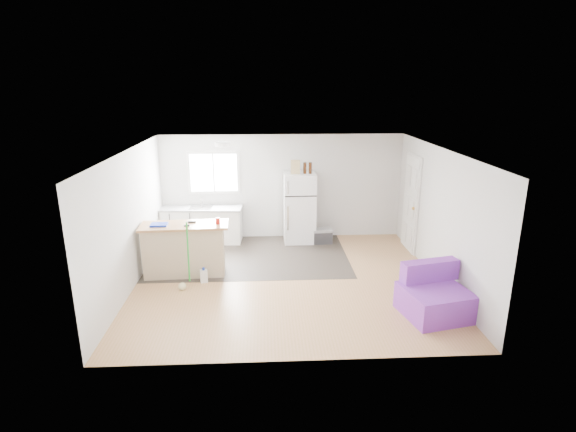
% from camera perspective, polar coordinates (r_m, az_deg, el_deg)
% --- Properties ---
extents(room, '(5.51, 5.01, 2.41)m').
position_cam_1_polar(room, '(7.94, -0.04, -0.30)').
color(room, '#AB7D48').
rests_on(room, ground).
extents(vinyl_zone, '(4.05, 2.50, 0.00)m').
position_cam_1_polar(vinyl_zone, '(9.51, -4.81, -5.08)').
color(vinyl_zone, '#2E2923').
rests_on(vinyl_zone, floor).
extents(window, '(1.18, 0.06, 0.98)m').
position_cam_1_polar(window, '(10.33, -9.42, 5.45)').
color(window, white).
rests_on(window, back_wall).
extents(interior_door, '(0.11, 0.92, 2.10)m').
position_cam_1_polar(interior_door, '(9.97, 15.34, 1.53)').
color(interior_door, white).
rests_on(interior_door, right_wall).
extents(ceiling_fixture, '(0.30, 0.30, 0.07)m').
position_cam_1_polar(ceiling_fixture, '(8.90, -8.28, 9.03)').
color(ceiling_fixture, white).
rests_on(ceiling_fixture, ceiling).
extents(kitchen_cabinets, '(1.85, 0.67, 1.08)m').
position_cam_1_polar(kitchen_cabinets, '(10.38, -10.86, -1.05)').
color(kitchen_cabinets, white).
rests_on(kitchen_cabinets, floor).
extents(peninsula, '(1.64, 0.70, 0.99)m').
position_cam_1_polar(peninsula, '(8.67, -13.00, -4.12)').
color(peninsula, '#C6AD8F').
rests_on(peninsula, floor).
extents(refrigerator, '(0.71, 0.68, 1.58)m').
position_cam_1_polar(refrigerator, '(10.14, 1.46, 1.06)').
color(refrigerator, white).
rests_on(refrigerator, floor).
extents(cooler, '(0.46, 0.33, 0.34)m').
position_cam_1_polar(cooler, '(10.21, 4.36, -2.50)').
color(cooler, '#2D2D2F').
rests_on(cooler, floor).
extents(purple_seat, '(1.12, 1.09, 0.78)m').
position_cam_1_polar(purple_seat, '(7.49, 18.05, -9.76)').
color(purple_seat, purple).
rests_on(purple_seat, floor).
extents(cleaner_jug, '(0.15, 0.12, 0.29)m').
position_cam_1_polar(cleaner_jug, '(8.39, -10.64, -7.48)').
color(cleaner_jug, white).
rests_on(cleaner_jug, floor).
extents(mop, '(0.24, 0.35, 1.27)m').
position_cam_1_polar(mop, '(8.16, -13.07, -7.52)').
color(mop, green).
rests_on(mop, floor).
extents(red_cup, '(0.10, 0.10, 0.12)m').
position_cam_1_polar(red_cup, '(8.40, -8.91, -0.61)').
color(red_cup, red).
rests_on(red_cup, peninsula).
extents(blue_tray, '(0.31, 0.23, 0.04)m').
position_cam_1_polar(blue_tray, '(8.55, -16.05, -1.06)').
color(blue_tray, '#122AAF').
rests_on(blue_tray, peninsula).
extents(tool_a, '(0.14, 0.05, 0.03)m').
position_cam_1_polar(tool_a, '(8.58, -12.10, -0.73)').
color(tool_a, black).
rests_on(tool_a, peninsula).
extents(tool_b, '(0.11, 0.07, 0.03)m').
position_cam_1_polar(tool_b, '(8.39, -12.75, -1.18)').
color(tool_b, black).
rests_on(tool_b, peninsula).
extents(cardboard_box, '(0.21, 0.12, 0.30)m').
position_cam_1_polar(cardboard_box, '(9.87, 0.95, 6.24)').
color(cardboard_box, tan).
rests_on(cardboard_box, refrigerator).
extents(bottle_left, '(0.07, 0.07, 0.25)m').
position_cam_1_polar(bottle_left, '(9.90, 2.15, 6.12)').
color(bottle_left, '#371B0A').
rests_on(bottle_left, refrigerator).
extents(bottle_right, '(0.09, 0.09, 0.25)m').
position_cam_1_polar(bottle_right, '(9.90, 2.84, 6.11)').
color(bottle_right, '#371B0A').
rests_on(bottle_right, refrigerator).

